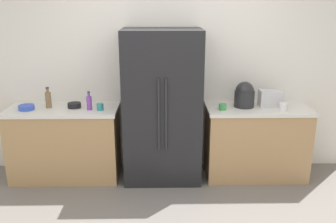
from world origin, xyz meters
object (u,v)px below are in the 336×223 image
object	(u,v)px
refrigerator	(162,107)
cup_b	(283,107)
toaster	(271,98)
cup_c	(100,107)
bottle_a	(48,99)
rice_cooker	(244,95)
bowl_a	(26,107)
cup_a	(223,107)
bowl_b	(74,105)
bottle_b	(89,102)

from	to	relation	value
refrigerator	cup_b	bearing A→B (deg)	-5.15
refrigerator	toaster	world-z (taller)	refrigerator
cup_c	bottle_a	bearing A→B (deg)	169.63
rice_cooker	cup_c	size ratio (longest dim) A/B	3.82
cup_b	bowl_a	bearing A→B (deg)	178.12
cup_a	bowl_a	bearing A→B (deg)	178.90
refrigerator	toaster	xyz separation A→B (m)	(1.30, 0.07, 0.08)
cup_c	toaster	bearing A→B (deg)	3.77
toaster	bottle_a	bearing A→B (deg)	-179.60
refrigerator	rice_cooker	size ratio (longest dim) A/B	5.92
rice_cooker	bowl_b	bearing A→B (deg)	-179.86
toaster	refrigerator	bearing A→B (deg)	-176.97
toaster	bottle_a	size ratio (longest dim) A/B	1.11
cup_b	cup_c	bearing A→B (deg)	178.34
toaster	cup_b	size ratio (longest dim) A/B	2.96
cup_a	cup_b	xyz separation A→B (m)	(0.69, -0.05, 0.01)
refrigerator	bowl_a	size ratio (longest dim) A/B	10.00
refrigerator	cup_c	size ratio (longest dim) A/B	22.60
rice_cooker	bowl_a	xyz separation A→B (m)	(-2.56, -0.08, -0.12)
bottle_b	bowl_a	xyz separation A→B (m)	(-0.73, 0.02, -0.06)
toaster	bowl_a	size ratio (longest dim) A/B	1.53
toaster	bottle_a	world-z (taller)	bottle_a
bottle_a	bowl_b	distance (m)	0.31
cup_b	cup_c	size ratio (longest dim) A/B	1.17
cup_b	bottle_b	bearing A→B (deg)	177.96
bottle_a	bottle_b	distance (m)	0.51
bowl_a	bottle_a	bearing A→B (deg)	18.26
bottle_a	bowl_a	distance (m)	0.26
refrigerator	bowl_b	distance (m)	1.04
toaster	cup_c	distance (m)	2.02
refrigerator	cup_c	world-z (taller)	refrigerator
cup_b	bowl_a	distance (m)	2.97
refrigerator	toaster	size ratio (longest dim) A/B	6.54
bottle_b	bottle_a	bearing A→B (deg)	169.10
cup_a	bowl_a	world-z (taller)	cup_a
refrigerator	toaster	distance (m)	1.30
bottle_a	bottle_b	size ratio (longest dim) A/B	1.14
bottle_b	rice_cooker	bearing A→B (deg)	2.99
refrigerator	cup_a	xyz separation A→B (m)	(0.70, -0.07, 0.02)
bottle_a	cup_c	bearing A→B (deg)	-10.37
cup_a	bowl_b	world-z (taller)	cup_a
toaster	cup_b	distance (m)	0.22
rice_cooker	cup_b	distance (m)	0.46
toaster	bottle_b	xyz separation A→B (m)	(-2.15, -0.11, -0.01)
cup_c	cup_b	bearing A→B (deg)	-1.66
bowl_a	cup_c	bearing A→B (deg)	-2.41
toaster	cup_c	world-z (taller)	toaster
bowl_b	cup_c	bearing A→B (deg)	-18.59
bottle_b	bowl_a	world-z (taller)	bottle_b
cup_b	bowl_a	xyz separation A→B (m)	(-2.97, 0.10, -0.02)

